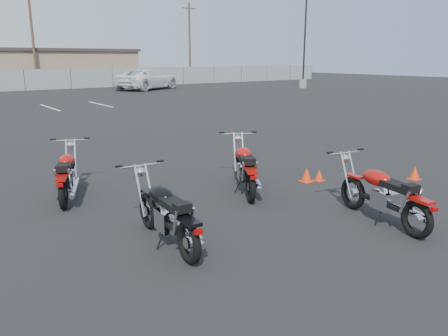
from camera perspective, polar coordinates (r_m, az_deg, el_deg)
ground at (r=8.31m, az=1.34°, el=-5.37°), size 120.00×120.00×0.00m
motorcycle_front_red at (r=9.38m, az=-19.79°, el=-0.85°), size 1.27×2.12×1.06m
motorcycle_second_black at (r=6.69m, az=-7.44°, el=-5.98°), size 0.85×2.21×1.08m
motorcycle_third_red at (r=9.28m, az=2.80°, el=-0.01°), size 1.54×2.17×1.12m
motorcycle_rear_red at (r=8.00m, az=20.13°, el=-3.34°), size 0.95×2.20×1.08m
training_cone_near at (r=10.25m, az=10.73°, el=-0.88°), size 0.27×0.27×0.32m
training_cone_far at (r=10.40m, az=12.32°, el=-0.91°), size 0.22×0.22×0.26m
training_cone_extra at (r=11.20m, az=23.67°, el=-0.59°), size 0.26×0.26×0.31m
light_pole_east at (r=42.33m, az=10.38°, el=13.49°), size 0.80×0.70×9.45m
tan_building_east at (r=52.34m, az=-20.34°, el=12.36°), size 14.40×9.40×3.70m
utility_pole_c at (r=46.51m, az=-23.72°, el=15.43°), size 1.80×0.24×9.00m
utility_pole_d at (r=54.47m, az=-4.51°, el=16.19°), size 1.80×0.24×9.00m
white_van at (r=40.37m, az=-10.01°, el=12.10°), size 6.13×8.06×2.86m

